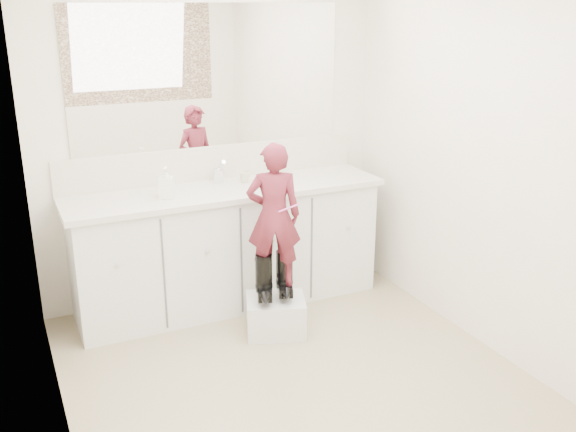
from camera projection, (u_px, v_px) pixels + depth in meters
floor at (301, 384)px, 3.79m from camera, size 3.00×3.00×0.00m
wall_back at (212, 138)px, 4.70m from camera, size 2.60×0.00×2.60m
wall_front at (504, 302)px, 2.12m from camera, size 2.60×0.00×2.60m
wall_left at (45, 223)px, 2.88m from camera, size 0.00×3.00×3.00m
wall_right at (492, 164)px, 3.93m from camera, size 0.00×3.00×3.00m
vanity_cabinet at (228, 248)px, 4.71m from camera, size 2.20×0.55×0.85m
countertop at (227, 191)px, 4.55m from camera, size 2.28×0.58×0.04m
backsplash at (213, 163)px, 4.74m from camera, size 2.28×0.03×0.25m
mirror at (210, 77)px, 4.55m from camera, size 2.00×0.02×1.00m
dot_panel at (518, 170)px, 1.99m from camera, size 2.00×0.01×1.20m
faucet at (219, 176)px, 4.67m from camera, size 0.08×0.08×0.10m
cup at (245, 177)px, 4.68m from camera, size 0.09×0.09×0.08m
soap_bottle at (166, 182)px, 4.29m from camera, size 0.13×0.13×0.21m
step_stool at (276, 315)px, 4.35m from camera, size 0.48×0.44×0.25m
boot_left at (264, 278)px, 4.24m from camera, size 0.19×0.24×0.32m
boot_right at (284, 274)px, 4.30m from camera, size 0.19×0.24×0.32m
toddler at (274, 216)px, 4.14m from camera, size 0.41×0.34×0.97m
toothbrush at (289, 208)px, 4.08m from camera, size 0.13×0.06×0.06m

